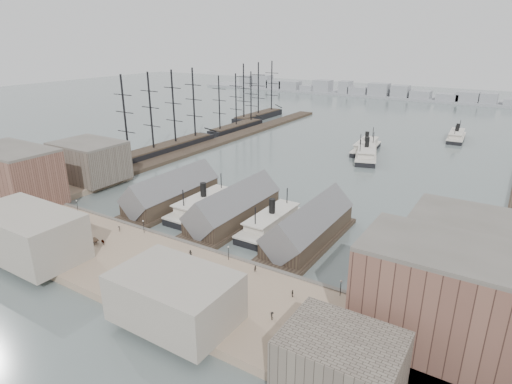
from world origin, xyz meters
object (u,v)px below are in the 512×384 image
Objects in this scene: tram at (346,325)px; horse_cart_center at (100,241)px; horse_cart_left at (47,223)px; horse_cart_right at (190,295)px; ferry_docked_west at (204,205)px.

tram is 70.47m from horse_cart_center.
horse_cart_center is (23.09, 0.51, 0.03)m from horse_cart_left.
horse_cart_center is 38.31m from horse_cart_right.
tram is at bearing -75.83° from horse_cart_center.
horse_cart_left is at bearing -170.70° from tram.
tram reaches higher than horse_cart_right.
horse_cart_right is at bearing -86.34° from horse_cart_center.
horse_cart_center is at bearing -78.98° from horse_cart_left.
horse_cart_left is (-30.00, -37.07, 0.22)m from ferry_docked_west.
ferry_docked_west is at bearing 159.11° from tram.
horse_cart_right is at bearing -86.06° from horse_cart_left.
horse_cart_center is at bearing 63.16° from horse_cart_right.
tram reaches higher than horse_cart_left.
ferry_docked_west is 3.11× the size of tram.
ferry_docked_west is 6.27× the size of horse_cart_right.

